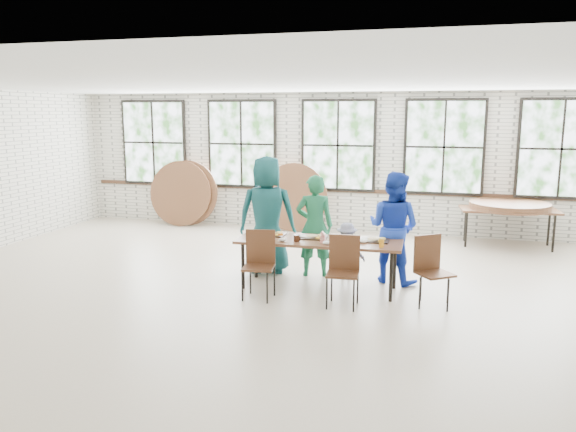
# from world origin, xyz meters

# --- Properties ---
(room) EXTENTS (12.00, 12.00, 12.00)m
(room) POSITION_xyz_m (0.00, 4.44, 1.83)
(room) COLOR beige
(room) RESTS_ON ground
(dining_table) EXTENTS (2.42, 0.87, 0.74)m
(dining_table) POSITION_xyz_m (0.50, 0.28, 0.69)
(dining_table) COLOR brown
(dining_table) RESTS_ON ground
(chair_near_left) EXTENTS (0.47, 0.46, 0.95)m
(chair_near_left) POSITION_xyz_m (-0.22, -0.29, 0.56)
(chair_near_left) COLOR #4F2D1A
(chair_near_left) RESTS_ON ground
(chair_near_right) EXTENTS (0.45, 0.44, 0.95)m
(chair_near_right) POSITION_xyz_m (0.97, -0.30, 0.56)
(chair_near_right) COLOR #4F2D1A
(chair_near_right) RESTS_ON ground
(chair_spare) EXTENTS (0.58, 0.58, 0.95)m
(chair_spare) POSITION_xyz_m (2.11, 0.02, 0.56)
(chair_spare) COLOR #4F2D1A
(chair_spare) RESTS_ON ground
(adult_teal) EXTENTS (1.03, 0.78, 1.90)m
(adult_teal) POSITION_xyz_m (-0.50, 0.93, 0.95)
(adult_teal) COLOR #185C52
(adult_teal) RESTS_ON ground
(adult_green) EXTENTS (0.67, 0.52, 1.62)m
(adult_green) POSITION_xyz_m (0.29, 0.93, 0.81)
(adult_green) COLOR #1C6B44
(adult_green) RESTS_ON ground
(toddler) EXTENTS (0.59, 0.36, 0.89)m
(toddler) POSITION_xyz_m (0.81, 0.93, 0.44)
(toddler) COLOR #141941
(toddler) RESTS_ON ground
(adult_blue) EXTENTS (1.01, 0.90, 1.71)m
(adult_blue) POSITION_xyz_m (1.52, 0.93, 0.85)
(adult_blue) COLOR #1A3BBB
(adult_blue) RESTS_ON ground
(storage_table) EXTENTS (1.86, 0.92, 0.74)m
(storage_table) POSITION_xyz_m (3.47, 3.88, 0.69)
(storage_table) COLOR brown
(storage_table) RESTS_ON ground
(tabletop_clutter) EXTENTS (1.99, 0.61, 0.11)m
(tabletop_clutter) POSITION_xyz_m (0.60, 0.27, 0.77)
(tabletop_clutter) COLOR black
(tabletop_clutter) RESTS_ON dining_table
(round_tops_stacked) EXTENTS (1.50, 1.50, 0.13)m
(round_tops_stacked) POSITION_xyz_m (3.47, 3.88, 0.80)
(round_tops_stacked) COLOR brown
(round_tops_stacked) RESTS_ON storage_table
(round_tops_leaning) EXTENTS (4.17, 0.33, 1.50)m
(round_tops_leaning) POSITION_xyz_m (-2.65, 4.12, 0.73)
(round_tops_leaning) COLOR brown
(round_tops_leaning) RESTS_ON ground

